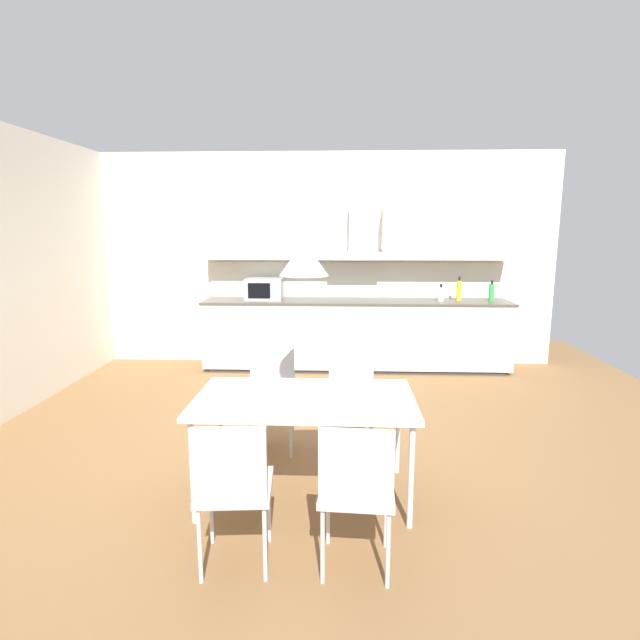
{
  "coord_description": "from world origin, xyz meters",
  "views": [
    {
      "loc": [
        0.45,
        -3.98,
        1.85
      ],
      "look_at": [
        0.26,
        0.63,
        1.0
      ],
      "focal_mm": 28.0,
      "sensor_mm": 36.0,
      "label": 1
    }
  ],
  "objects_px": {
    "microwave": "(264,289)",
    "bottle_white": "(441,294)",
    "pendant_lamp": "(304,259)",
    "chair_far_right": "(351,387)",
    "bottle_green": "(491,292)",
    "chair_near_left": "(233,480)",
    "chair_near_right": "(356,483)",
    "dining_table": "(305,403)",
    "bottle_yellow": "(459,290)",
    "chair_far_left": "(272,386)"
  },
  "relations": [
    {
      "from": "bottle_yellow",
      "to": "chair_far_right",
      "type": "height_order",
      "value": "bottle_yellow"
    },
    {
      "from": "chair_near_right",
      "to": "chair_near_left",
      "type": "height_order",
      "value": "same"
    },
    {
      "from": "bottle_green",
      "to": "chair_near_left",
      "type": "relative_size",
      "value": 0.31
    },
    {
      "from": "dining_table",
      "to": "pendant_lamp",
      "type": "relative_size",
      "value": 4.63
    },
    {
      "from": "bottle_white",
      "to": "microwave",
      "type": "bearing_deg",
      "value": 178.81
    },
    {
      "from": "chair_near_left",
      "to": "microwave",
      "type": "bearing_deg",
      "value": 96.19
    },
    {
      "from": "pendant_lamp",
      "to": "bottle_yellow",
      "type": "bearing_deg",
      "value": 61.53
    },
    {
      "from": "bottle_white",
      "to": "bottle_yellow",
      "type": "bearing_deg",
      "value": 10.84
    },
    {
      "from": "chair_far_right",
      "to": "chair_near_right",
      "type": "bearing_deg",
      "value": -90.19
    },
    {
      "from": "bottle_green",
      "to": "chair_near_left",
      "type": "bearing_deg",
      "value": -121.77
    },
    {
      "from": "bottle_white",
      "to": "chair_near_right",
      "type": "bearing_deg",
      "value": -106.66
    },
    {
      "from": "microwave",
      "to": "chair_near_left",
      "type": "distance_m",
      "value": 4.14
    },
    {
      "from": "chair_near_left",
      "to": "bottle_yellow",
      "type": "bearing_deg",
      "value": 62.71
    },
    {
      "from": "chair_far_left",
      "to": "pendant_lamp",
      "type": "distance_m",
      "value": 1.42
    },
    {
      "from": "bottle_green",
      "to": "dining_table",
      "type": "xyz_separation_m",
      "value": [
        -2.19,
        -3.27,
        -0.36
      ]
    },
    {
      "from": "bottle_yellow",
      "to": "pendant_lamp",
      "type": "xyz_separation_m",
      "value": [
        -1.78,
        -3.27,
        0.6
      ]
    },
    {
      "from": "chair_far_right",
      "to": "bottle_yellow",
      "type": "bearing_deg",
      "value": 59.76
    },
    {
      "from": "bottle_white",
      "to": "chair_far_right",
      "type": "distance_m",
      "value": 2.75
    },
    {
      "from": "bottle_green",
      "to": "chair_near_right",
      "type": "xyz_separation_m",
      "value": [
        -1.86,
        -4.07,
        -0.5
      ]
    },
    {
      "from": "dining_table",
      "to": "chair_far_left",
      "type": "bearing_deg",
      "value": 112.87
    },
    {
      "from": "microwave",
      "to": "chair_far_left",
      "type": "distance_m",
      "value": 2.57
    },
    {
      "from": "microwave",
      "to": "bottle_green",
      "type": "height_order",
      "value": "microwave"
    },
    {
      "from": "bottle_yellow",
      "to": "chair_near_right",
      "type": "height_order",
      "value": "bottle_yellow"
    },
    {
      "from": "pendant_lamp",
      "to": "bottle_green",
      "type": "bearing_deg",
      "value": 56.14
    },
    {
      "from": "pendant_lamp",
      "to": "chair_far_left",
      "type": "bearing_deg",
      "value": 112.87
    },
    {
      "from": "dining_table",
      "to": "chair_near_left",
      "type": "relative_size",
      "value": 1.7
    },
    {
      "from": "microwave",
      "to": "bottle_yellow",
      "type": "relative_size",
      "value": 1.51
    },
    {
      "from": "pendant_lamp",
      "to": "chair_far_right",
      "type": "bearing_deg",
      "value": 67.38
    },
    {
      "from": "microwave",
      "to": "bottle_white",
      "type": "xyz_separation_m",
      "value": [
        2.3,
        -0.05,
        -0.05
      ]
    },
    {
      "from": "bottle_green",
      "to": "chair_far_right",
      "type": "relative_size",
      "value": 0.31
    },
    {
      "from": "microwave",
      "to": "chair_far_right",
      "type": "bearing_deg",
      "value": -65.97
    },
    {
      "from": "bottle_green",
      "to": "chair_far_right",
      "type": "bearing_deg",
      "value": -127.01
    },
    {
      "from": "bottle_yellow",
      "to": "chair_near_right",
      "type": "xyz_separation_m",
      "value": [
        -1.45,
        -4.08,
        -0.52
      ]
    },
    {
      "from": "chair_far_left",
      "to": "chair_near_left",
      "type": "xyz_separation_m",
      "value": [
        0.01,
        -1.6,
        0.0
      ]
    },
    {
      "from": "microwave",
      "to": "chair_far_left",
      "type": "height_order",
      "value": "microwave"
    },
    {
      "from": "microwave",
      "to": "chair_near_right",
      "type": "distance_m",
      "value": 4.26
    },
    {
      "from": "chair_far_left",
      "to": "chair_near_right",
      "type": "bearing_deg",
      "value": -67.42
    },
    {
      "from": "chair_near_left",
      "to": "chair_near_right",
      "type": "bearing_deg",
      "value": -0.01
    },
    {
      "from": "microwave",
      "to": "bottle_green",
      "type": "bearing_deg",
      "value": -0.17
    },
    {
      "from": "bottle_white",
      "to": "bottle_green",
      "type": "bearing_deg",
      "value": 3.41
    },
    {
      "from": "chair_near_right",
      "to": "dining_table",
      "type": "bearing_deg",
      "value": 112.29
    },
    {
      "from": "chair_near_right",
      "to": "bottle_yellow",
      "type": "bearing_deg",
      "value": 70.46
    },
    {
      "from": "bottle_green",
      "to": "pendant_lamp",
      "type": "xyz_separation_m",
      "value": [
        -2.19,
        -3.27,
        0.62
      ]
    },
    {
      "from": "dining_table",
      "to": "chair_far_left",
      "type": "height_order",
      "value": "chair_far_left"
    },
    {
      "from": "bottle_green",
      "to": "chair_far_right",
      "type": "height_order",
      "value": "bottle_green"
    },
    {
      "from": "microwave",
      "to": "pendant_lamp",
      "type": "distance_m",
      "value": 3.42
    },
    {
      "from": "dining_table",
      "to": "chair_far_right",
      "type": "distance_m",
      "value": 0.88
    },
    {
      "from": "chair_far_right",
      "to": "pendant_lamp",
      "type": "relative_size",
      "value": 2.72
    },
    {
      "from": "bottle_green",
      "to": "dining_table",
      "type": "distance_m",
      "value": 3.95
    },
    {
      "from": "bottle_yellow",
      "to": "chair_far_left",
      "type": "xyz_separation_m",
      "value": [
        -2.11,
        -2.47,
        -0.52
      ]
    }
  ]
}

